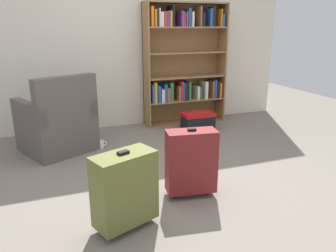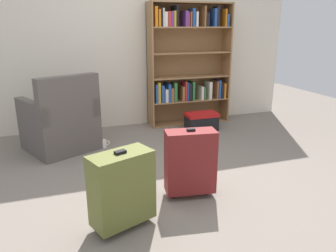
{
  "view_description": "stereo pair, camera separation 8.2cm",
  "coord_description": "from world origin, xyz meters",
  "views": [
    {
      "loc": [
        -0.98,
        -2.52,
        1.4
      ],
      "look_at": [
        -0.02,
        0.08,
        0.55
      ],
      "focal_mm": 34.74,
      "sensor_mm": 36.0,
      "label": 1
    },
    {
      "loc": [
        -0.9,
        -2.54,
        1.4
      ],
      "look_at": [
        -0.02,
        0.08,
        0.55
      ],
      "focal_mm": 34.74,
      "sensor_mm": 36.0,
      "label": 2
    }
  ],
  "objects": [
    {
      "name": "ground_plane",
      "position": [
        0.0,
        0.0,
        0.0
      ],
      "size": [
        8.76,
        8.76,
        0.0
      ],
      "primitive_type": "plane",
      "color": "slate"
    },
    {
      "name": "back_wall",
      "position": [
        0.0,
        2.06,
        1.3
      ],
      "size": [
        5.01,
        0.1,
        2.6
      ],
      "primitive_type": "cube",
      "color": "beige",
      "rests_on": "ground"
    },
    {
      "name": "bookshelf",
      "position": [
        0.87,
        1.87,
        0.9
      ],
      "size": [
        1.19,
        0.3,
        1.72
      ],
      "color": "olive",
      "rests_on": "ground"
    },
    {
      "name": "armchair",
      "position": [
        -0.93,
        1.28,
        0.32
      ],
      "size": [
        0.93,
        0.93,
        0.9
      ],
      "color": "#59514C",
      "rests_on": "ground"
    },
    {
      "name": "mug",
      "position": [
        -0.47,
        1.19,
        0.05
      ],
      "size": [
        0.12,
        0.08,
        0.1
      ],
      "color": "white",
      "rests_on": "ground"
    },
    {
      "name": "storage_box",
      "position": [
        0.93,
        1.44,
        0.13
      ],
      "size": [
        0.44,
        0.25,
        0.25
      ],
      "color": "black",
      "rests_on": "ground"
    },
    {
      "name": "suitcase_dark_red",
      "position": [
        0.07,
        -0.23,
        0.32
      ],
      "size": [
        0.44,
        0.24,
        0.61
      ],
      "color": "maroon",
      "rests_on": "ground"
    },
    {
      "name": "suitcase_olive",
      "position": [
        -0.56,
        -0.49,
        0.31
      ],
      "size": [
        0.49,
        0.36,
        0.59
      ],
      "color": "brown",
      "rests_on": "ground"
    }
  ]
}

